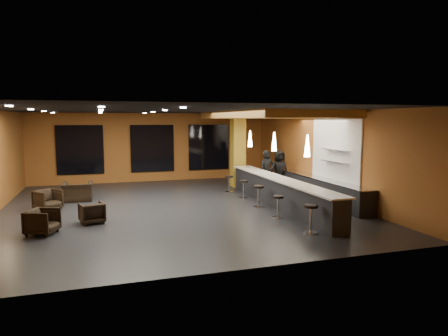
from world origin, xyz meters
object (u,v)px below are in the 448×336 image
object	(u,v)px
bar_stool_0	(311,215)
staff_a	(267,172)
bar_counter	(279,193)
pendant_0	(307,146)
staff_b	(268,173)
column	(238,150)
bar_stool_4	(229,182)
armchair_c	(48,200)
pendant_1	(274,142)
armchair_d	(78,192)
armchair_b	(92,213)
bar_stool_2	(259,193)
pendant_2	(250,139)
bar_stool_3	(244,187)
prep_counter	(320,190)
armchair_a	(42,222)
bar_stool_1	(278,204)
staff_c	(279,170)

from	to	relation	value
bar_stool_0	staff_a	bearing A→B (deg)	78.04
bar_counter	pendant_0	bearing A→B (deg)	-90.00
staff_b	pendant_0	bearing A→B (deg)	-122.10
column	bar_stool_4	distance (m)	2.06
column	armchair_c	bearing A→B (deg)	-161.49
pendant_1	armchair_d	xyz separation A→B (m)	(-7.11, 2.72, -1.99)
armchair_b	bar_stool_2	distance (m)	5.77
pendant_0	staff_b	size ratio (longest dim) A/B	0.46
column	pendant_2	world-z (taller)	column
bar_stool_3	staff_a	bearing A→B (deg)	30.49
staff_b	bar_stool_3	bearing A→B (deg)	-160.40
prep_counter	bar_stool_4	world-z (taller)	prep_counter
bar_counter	column	world-z (taller)	column
pendant_0	staff_a	world-z (taller)	pendant_0
bar_stool_2	bar_stool_3	xyz separation A→B (m)	(0.06, 1.73, -0.04)
armchair_c	bar_stool_2	world-z (taller)	bar_stool_2
column	armchair_a	size ratio (longest dim) A/B	4.56
bar_stool_4	column	bearing A→B (deg)	57.25
prep_counter	pendant_2	world-z (taller)	pendant_2
armchair_b	bar_stool_1	bearing A→B (deg)	154.48
column	bar_stool_1	distance (m)	6.36
column	pendant_2	xyz separation A→B (m)	(0.00, -1.60, 0.60)
staff_c	staff_b	bearing A→B (deg)	153.92
pendant_0	armchair_b	world-z (taller)	pendant_0
pendant_0	bar_stool_3	bearing A→B (deg)	100.91
staff_c	armchair_d	distance (m)	8.58
staff_c	pendant_2	bearing A→B (deg)	178.00
bar_stool_0	bar_stool_2	distance (m)	3.52
column	bar_stool_2	distance (m)	4.78
pendant_1	bar_stool_3	distance (m)	2.39
prep_counter	staff_a	world-z (taller)	staff_a
pendant_0	bar_stool_1	distance (m)	2.08
column	bar_stool_2	bearing A→B (deg)	-99.86
bar_counter	bar_stool_0	world-z (taller)	bar_counter
bar_counter	bar_stool_3	xyz separation A→B (m)	(-0.73, 1.78, -0.03)
prep_counter	armchair_a	bearing A→B (deg)	-169.39
bar_stool_1	bar_stool_4	size ratio (longest dim) A/B	1.00
bar_stool_1	pendant_1	bearing A→B (deg)	69.49
bar_stool_3	staff_b	bearing A→B (deg)	41.32
staff_b	armchair_a	size ratio (longest dim) A/B	1.99
armchair_a	bar_stool_3	size ratio (longest dim) A/B	1.04
staff_a	staff_c	xyz separation A→B (m)	(0.82, 0.50, -0.03)
column	armchair_a	bearing A→B (deg)	-142.78
armchair_c	bar_stool_1	xyz separation A→B (m)	(7.27, -3.49, 0.11)
staff_c	bar_stool_2	xyz separation A→B (m)	(-2.24, -3.03, -0.39)
column	bar_stool_0	bearing A→B (deg)	-94.62
bar_counter	armchair_a	distance (m)	7.94
staff_a	bar_stool_3	bearing A→B (deg)	-152.54
pendant_2	staff_a	distance (m)	1.61
armchair_c	bar_stool_4	bearing A→B (deg)	-28.26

